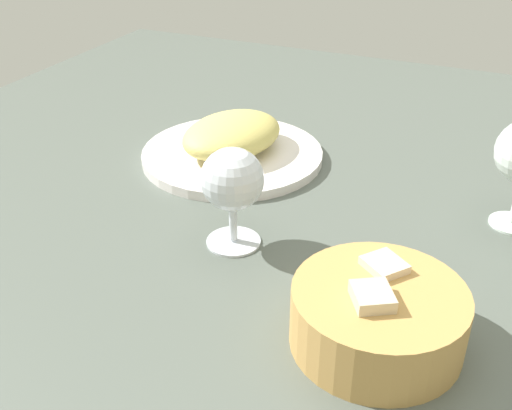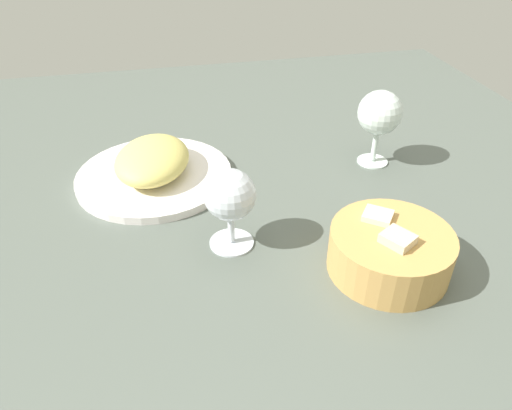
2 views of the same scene
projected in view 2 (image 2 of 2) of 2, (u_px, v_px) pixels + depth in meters
ground_plane at (246, 207)px, 79.70cm from camera, size 140.00×140.00×2.00cm
plate at (155, 176)px, 84.62cm from camera, size 27.16×27.16×1.40cm
omelette at (152, 159)px, 82.72cm from camera, size 19.36×16.12×5.24cm
lettuce_garnish at (163, 150)px, 89.50cm from camera, size 4.24×4.24×1.35cm
bread_basket at (390, 251)px, 64.14cm from camera, size 16.40×16.40×7.32cm
wine_glass_near at (230, 198)px, 65.77cm from camera, size 7.33×7.33×12.24cm
wine_glass_far at (380, 115)px, 84.62cm from camera, size 7.91×7.91×13.95cm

